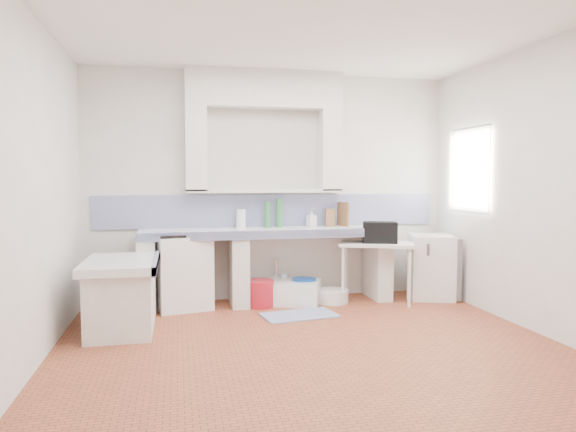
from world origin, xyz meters
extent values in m
plane|color=#A04B2D|center=(0.00, 0.00, 0.00)|extent=(4.50, 4.50, 0.00)
plane|color=white|center=(0.00, 0.00, 2.80)|extent=(4.50, 4.50, 0.00)
plane|color=white|center=(0.00, 2.00, 1.40)|extent=(4.50, 0.00, 4.50)
plane|color=white|center=(0.00, -2.00, 1.40)|extent=(4.50, 0.00, 4.50)
plane|color=white|center=(-2.25, 0.00, 1.40)|extent=(0.00, 4.50, 4.50)
plane|color=white|center=(2.25, 0.00, 1.40)|extent=(0.00, 4.50, 4.50)
cube|color=white|center=(-0.10, 1.88, 2.58)|extent=(1.90, 0.25, 0.45)
cube|color=#372111|center=(2.42, 1.20, 1.60)|extent=(0.35, 0.86, 1.06)
cube|color=white|center=(2.28, 1.20, 1.98)|extent=(0.01, 0.84, 0.24)
cube|color=white|center=(-0.10, 1.70, 0.86)|extent=(3.00, 0.60, 0.08)
cube|color=navy|center=(-0.10, 1.42, 0.86)|extent=(3.00, 0.04, 0.10)
cube|color=white|center=(-1.50, 1.70, 0.41)|extent=(0.20, 0.55, 0.82)
cube|color=white|center=(-0.45, 1.70, 0.41)|extent=(0.20, 0.55, 0.82)
cube|color=white|center=(1.30, 1.70, 0.41)|extent=(0.20, 0.55, 0.82)
cube|color=white|center=(-1.70, 0.90, 0.66)|extent=(0.70, 1.10, 0.08)
cube|color=white|center=(-1.70, 0.90, 0.31)|extent=(0.60, 1.00, 0.62)
cube|color=navy|center=(-1.37, 0.90, 0.66)|extent=(0.04, 1.10, 0.10)
cube|color=navy|center=(0.00, 1.99, 1.10)|extent=(4.27, 0.03, 0.40)
cube|color=white|center=(-1.11, 1.68, 0.42)|extent=(0.71, 0.69, 0.85)
cube|color=white|center=(0.04, 1.71, 0.12)|extent=(1.11, 0.86, 0.24)
cube|color=white|center=(1.20, 1.49, 0.36)|extent=(0.99, 0.79, 0.04)
cube|color=white|center=(1.95, 1.54, 0.40)|extent=(0.64, 0.64, 0.80)
cylinder|color=red|center=(-0.22, 1.55, 0.15)|extent=(0.43, 0.43, 0.31)
cylinder|color=#C16807|center=(0.26, 1.60, 0.12)|extent=(0.25, 0.25, 0.23)
cylinder|color=#0A48AD|center=(0.34, 1.68, 0.14)|extent=(0.35, 0.35, 0.28)
cylinder|color=white|center=(0.67, 1.58, 0.08)|extent=(0.41, 0.41, 0.15)
cylinder|color=silver|center=(-0.01, 1.85, 0.14)|extent=(0.09, 0.09, 0.27)
cylinder|color=silver|center=(0.13, 1.85, 0.16)|extent=(0.09, 0.09, 0.32)
cube|color=black|center=(1.23, 1.45, 0.85)|extent=(0.45, 0.35, 0.25)
cylinder|color=#2D723C|center=(-0.08, 1.85, 1.06)|extent=(0.07, 0.07, 0.31)
cylinder|color=#2D723C|center=(0.07, 1.85, 1.08)|extent=(0.09, 0.09, 0.35)
cube|color=brown|center=(0.72, 1.85, 1.01)|extent=(0.12, 0.10, 0.22)
cube|color=brown|center=(0.89, 1.85, 1.05)|extent=(0.09, 0.22, 0.30)
cylinder|color=white|center=(-0.40, 1.85, 1.01)|extent=(0.13, 0.13, 0.23)
imported|color=white|center=(0.48, 1.85, 1.01)|extent=(0.13, 0.13, 0.22)
cube|color=#394585|center=(0.14, 1.05, 0.01)|extent=(0.86, 0.58, 0.01)
camera|label=1|loc=(-1.15, -4.40, 1.49)|focal=32.44mm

